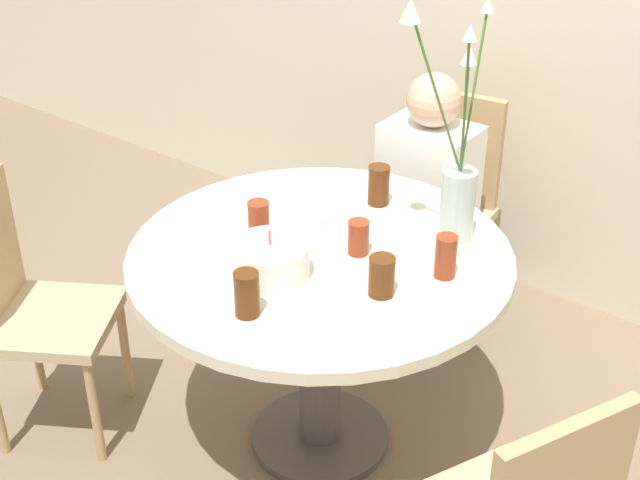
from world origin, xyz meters
TOP-DOWN VIEW (x-y plane):
  - ground_plane at (0.00, 0.00)m, footprint 16.00×16.00m
  - dining_table at (0.00, 0.00)m, footprint 1.19×1.19m
  - chair_near_front at (-0.11, 0.97)m, footprint 0.44×0.44m
  - chair_left_flank at (-0.84, -0.50)m, footprint 0.55×0.55m
  - birthday_cake at (-0.03, -0.20)m, footprint 0.23×0.23m
  - flower_vase at (0.28, 0.31)m, footprint 0.23×0.29m
  - side_plate at (-0.18, 0.13)m, footprint 0.19×0.19m
  - drink_glass_0 at (0.04, -0.38)m, footprint 0.07×0.07m
  - drink_glass_1 at (-0.19, -0.06)m, footprint 0.07×0.07m
  - drink_glass_2 at (-0.03, 0.37)m, footprint 0.07×0.07m
  - drink_glass_3 at (0.10, 0.06)m, footprint 0.06×0.06m
  - drink_glass_4 at (0.37, 0.11)m, footprint 0.06×0.06m
  - drink_glass_5 at (0.28, -0.08)m, footprint 0.08×0.08m
  - person_woman at (-0.09, 0.81)m, footprint 0.34×0.24m

SIDE VIEW (x-z plane):
  - ground_plane at x=0.00m, z-range 0.00..0.00m
  - person_woman at x=-0.09m, z-range -0.03..1.05m
  - chair_near_front at x=-0.11m, z-range 0.06..0.98m
  - chair_left_flank at x=-0.84m, z-range 0.06..0.98m
  - dining_table at x=0.00m, z-range 0.23..1.00m
  - side_plate at x=-0.18m, z-range 0.77..0.78m
  - birthday_cake at x=-0.03m, z-range 0.74..0.90m
  - drink_glass_3 at x=0.10m, z-range 0.77..0.88m
  - drink_glass_5 at x=0.28m, z-range 0.77..0.89m
  - drink_glass_4 at x=0.37m, z-range 0.77..0.90m
  - drink_glass_0 at x=0.04m, z-range 0.77..0.90m
  - drink_glass_1 at x=-0.19m, z-range 0.77..0.90m
  - drink_glass_2 at x=-0.03m, z-range 0.77..0.90m
  - flower_vase at x=0.28m, z-range 0.59..1.36m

